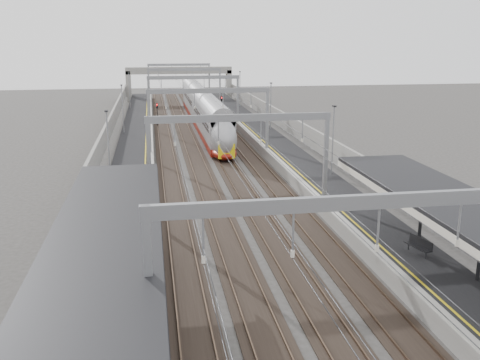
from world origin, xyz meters
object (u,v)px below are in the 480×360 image
object	(u,v)px
overbridge	(179,75)
signal_green	(157,110)
bench	(419,244)
train	(204,113)

from	to	relation	value
overbridge	signal_green	distance (m)	35.29
overbridge	bench	distance (m)	88.89
overbridge	train	world-z (taller)	overbridge
train	overbridge	bearing A→B (deg)	92.32
train	signal_green	size ratio (longest dim) A/B	14.57
overbridge	bench	world-z (taller)	overbridge
bench	overbridge	bearing A→B (deg)	95.43
bench	signal_green	bearing A→B (deg)	104.24
train	signal_green	xyz separation A→B (m)	(-6.70, 2.18, 0.27)
bench	train	bearing A→B (deg)	97.65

